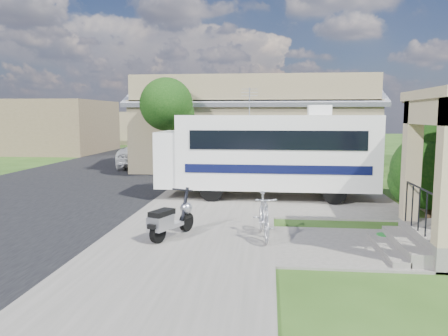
# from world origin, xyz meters

# --- Properties ---
(ground) EXTENTS (120.00, 120.00, 0.00)m
(ground) POSITION_xyz_m (0.00, 0.00, 0.00)
(ground) COLOR #224011
(street_slab) EXTENTS (9.00, 80.00, 0.02)m
(street_slab) POSITION_xyz_m (-7.50, 10.00, 0.01)
(street_slab) COLOR black
(street_slab) RESTS_ON ground
(sidewalk_slab) EXTENTS (4.00, 80.00, 0.06)m
(sidewalk_slab) POSITION_xyz_m (-1.00, 10.00, 0.03)
(sidewalk_slab) COLOR #5D5A54
(sidewalk_slab) RESTS_ON ground
(driveway_slab) EXTENTS (7.00, 6.00, 0.05)m
(driveway_slab) POSITION_xyz_m (1.50, 4.50, 0.03)
(driveway_slab) COLOR #5D5A54
(driveway_slab) RESTS_ON ground
(walk_slab) EXTENTS (4.00, 3.00, 0.05)m
(walk_slab) POSITION_xyz_m (3.00, -1.00, 0.03)
(walk_slab) COLOR #5D5A54
(walk_slab) RESTS_ON ground
(warehouse) EXTENTS (12.50, 8.40, 5.04)m
(warehouse) POSITION_xyz_m (0.00, 13.97, 1.99)
(warehouse) COLOR #817051
(warehouse) RESTS_ON ground
(distant_bldg_far) EXTENTS (10.00, 8.00, 4.00)m
(distant_bldg_far) POSITION_xyz_m (-17.00, 22.00, 2.00)
(distant_bldg_far) COLOR brown
(distant_bldg_far) RESTS_ON ground
(distant_bldg_near) EXTENTS (8.00, 7.00, 3.20)m
(distant_bldg_near) POSITION_xyz_m (-15.00, 34.00, 1.60)
(distant_bldg_near) COLOR #817051
(distant_bldg_near) RESTS_ON ground
(street_tree_a) EXTENTS (2.44, 2.40, 4.58)m
(street_tree_a) POSITION_xyz_m (-3.70, 9.05, 3.25)
(street_tree_a) COLOR #312015
(street_tree_a) RESTS_ON ground
(street_tree_b) EXTENTS (2.44, 2.40, 4.73)m
(street_tree_b) POSITION_xyz_m (-3.70, 19.05, 3.39)
(street_tree_b) COLOR #312015
(street_tree_b) RESTS_ON ground
(street_tree_c) EXTENTS (2.44, 2.40, 4.42)m
(street_tree_c) POSITION_xyz_m (-3.70, 28.05, 3.10)
(street_tree_c) COLOR #312015
(street_tree_c) RESTS_ON ground
(motorhome) EXTENTS (7.40, 2.48, 3.78)m
(motorhome) POSITION_xyz_m (0.82, 4.62, 1.62)
(motorhome) COLOR silver
(motorhome) RESTS_ON ground
(shrub) EXTENTS (2.33, 2.23, 2.86)m
(shrub) POSITION_xyz_m (5.31, 1.89, 1.46)
(shrub) COLOR #312015
(shrub) RESTS_ON ground
(scooter) EXTENTS (0.89, 1.58, 1.09)m
(scooter) POSITION_xyz_m (-1.41, -0.85, 0.48)
(scooter) COLOR black
(scooter) RESTS_ON ground
(bicycle) EXTENTS (0.71, 1.77, 1.04)m
(bicycle) POSITION_xyz_m (0.75, -0.59, 0.52)
(bicycle) COLOR #ABABB3
(bicycle) RESTS_ON ground
(pickup_truck) EXTENTS (2.99, 5.49, 1.46)m
(pickup_truck) POSITION_xyz_m (-6.08, 13.47, 0.73)
(pickup_truck) COLOR white
(pickup_truck) RESTS_ON ground
(van) EXTENTS (2.99, 5.91, 1.65)m
(van) POSITION_xyz_m (-6.68, 19.86, 0.82)
(van) COLOR white
(van) RESTS_ON ground
(garden_hose) EXTENTS (0.34, 0.34, 0.15)m
(garden_hose) POSITION_xyz_m (3.50, -0.44, 0.08)
(garden_hose) COLOR #167022
(garden_hose) RESTS_ON ground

